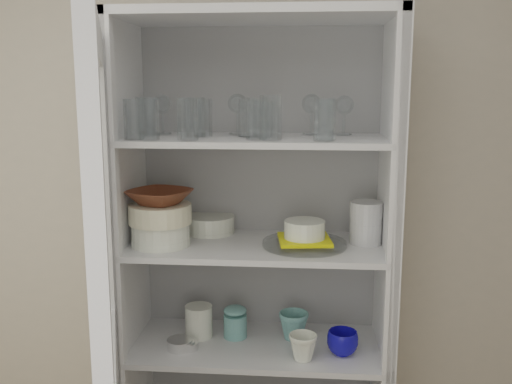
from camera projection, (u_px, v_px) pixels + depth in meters
The scene contains 32 objects.
wall_back at pixel (213, 218), 2.38m from camera, with size 3.60×0.02×2.60m, color beige.
pantry_cabinet at pixel (257, 316), 2.27m from camera, with size 1.00×0.45×2.10m.
tumbler_0 at pixel (134, 119), 1.96m from camera, with size 0.07×0.07×0.14m, color silver.
tumbler_1 at pixel (149, 119), 1.94m from camera, with size 0.07×0.07×0.14m, color silver.
tumbler_2 at pixel (188, 119), 1.92m from camera, with size 0.07×0.07×0.14m, color silver.
tumbler_3 at pixel (257, 119), 1.95m from camera, with size 0.07×0.07×0.14m, color silver.
tumbler_4 at pixel (271, 118), 1.93m from camera, with size 0.08×0.08×0.15m, color silver.
tumbler_5 at pixel (324, 120), 1.90m from camera, with size 0.07×0.07×0.14m, color silver.
tumbler_6 at pixel (326, 120), 1.94m from camera, with size 0.07×0.07×0.14m, color silver.
tumbler_7 at pixel (146, 117), 2.10m from camera, with size 0.07×0.07×0.14m, color silver.
tumbler_8 at pixel (195, 117), 2.05m from camera, with size 0.07×0.07×0.14m, color silver.
tumbler_9 at pixel (203, 118), 2.06m from camera, with size 0.07×0.07×0.14m, color silver.
tumbler_10 at pixel (248, 118), 2.07m from camera, with size 0.07×0.07×0.14m, color silver.
tumbler_11 at pixel (264, 119), 2.05m from camera, with size 0.06×0.06×0.13m, color silver.
goblet_0 at pixel (162, 113), 2.16m from camera, with size 0.07×0.07×0.16m, color silver, non-canonical shape.
goblet_1 at pixel (238, 112), 2.16m from camera, with size 0.07×0.07×0.17m, color silver, non-canonical shape.
goblet_2 at pixel (311, 113), 2.15m from camera, with size 0.07×0.07×0.17m, color silver, non-canonical shape.
goblet_3 at pixel (344, 114), 2.13m from camera, with size 0.07×0.07×0.16m, color silver, non-canonical shape.
plate_stack_front at pixel (161, 234), 2.11m from camera, with size 0.22×0.22×0.08m, color white.
plate_stack_back at pixel (210, 224), 2.29m from camera, with size 0.20×0.20×0.07m, color white.
cream_bowl at pixel (160, 214), 2.10m from camera, with size 0.23×0.23×0.07m, color #EEE5BE.
terracotta_bowl at pixel (160, 197), 2.08m from camera, with size 0.22×0.22×0.05m, color #612D1A.
glass_platter at pixel (304, 244), 2.10m from camera, with size 0.31×0.31×0.02m, color silver.
yellow_trivet at pixel (304, 240), 2.10m from camera, with size 0.19×0.19×0.01m, color yellow.
white_ramekin at pixel (305, 229), 2.09m from camera, with size 0.15×0.15×0.07m, color white.
grey_bowl_stack at pixel (366, 223), 2.12m from camera, with size 0.12×0.12×0.16m, color silver.
mug_blue at pixel (342, 343), 2.11m from camera, with size 0.12×0.12×0.09m, color #0D139E.
mug_teal at pixel (294, 326), 2.24m from camera, with size 0.12×0.12×0.11m, color teal.
mug_white at pixel (303, 347), 2.07m from camera, with size 0.10×0.10×0.10m, color white.
teal_jar at pixel (235, 324), 2.26m from camera, with size 0.09×0.09×0.11m.
measuring_cups at pixel (180, 344), 2.16m from camera, with size 0.10×0.10×0.04m, color silver.
white_canister at pixel (199, 321), 2.26m from camera, with size 0.11×0.11×0.13m, color white.
Camera 1 is at (0.38, -0.80, 1.84)m, focal length 40.00 mm.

